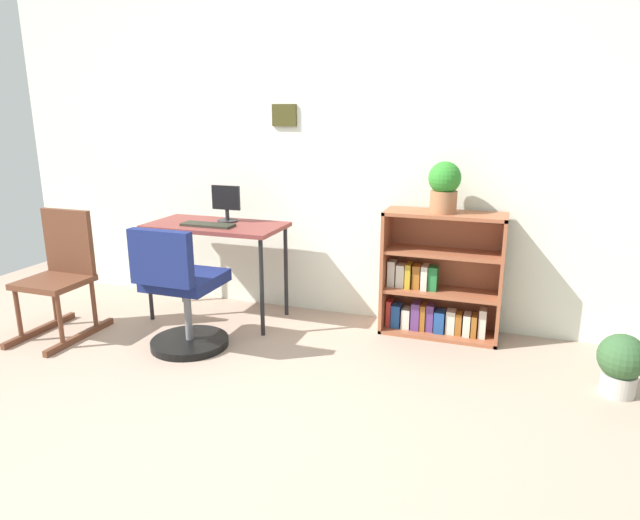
# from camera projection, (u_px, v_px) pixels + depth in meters

# --- Properties ---
(ground_plane) EXTENTS (6.24, 6.24, 0.00)m
(ground_plane) POSITION_uv_depth(u_px,v_px,m) (148.00, 457.00, 2.56)
(ground_plane) COLOR tan
(wall_back) EXTENTS (5.20, 0.12, 2.48)m
(wall_back) POSITION_uv_depth(u_px,v_px,m) (309.00, 152.00, 4.19)
(wall_back) COLOR silver
(wall_back) RESTS_ON ground_plane
(desk) EXTENTS (1.01, 0.51, 0.73)m
(desk) POSITION_uv_depth(u_px,v_px,m) (216.00, 233.00, 4.12)
(desk) COLOR brown
(desk) RESTS_ON ground_plane
(monitor) EXTENTS (0.22, 0.15, 0.27)m
(monitor) POSITION_uv_depth(u_px,v_px,m) (226.00, 204.00, 4.14)
(monitor) COLOR #262628
(monitor) RESTS_ON desk
(keyboard) EXTENTS (0.39, 0.13, 0.02)m
(keyboard) POSITION_uv_depth(u_px,v_px,m) (208.00, 225.00, 4.02)
(keyboard) COLOR #2A2B20
(keyboard) RESTS_ON desk
(office_chair) EXTENTS (0.52, 0.55, 0.85)m
(office_chair) POSITION_uv_depth(u_px,v_px,m) (181.00, 298.00, 3.61)
(office_chair) COLOR black
(office_chair) RESTS_ON ground_plane
(rocking_chair) EXTENTS (0.42, 0.64, 0.88)m
(rocking_chair) POSITION_uv_depth(u_px,v_px,m) (61.00, 273.00, 3.88)
(rocking_chair) COLOR brown
(rocking_chair) RESTS_ON ground_plane
(bookshelf_low) EXTENTS (0.82, 0.30, 0.88)m
(bookshelf_low) POSITION_uv_depth(u_px,v_px,m) (439.00, 281.00, 3.90)
(bookshelf_low) COLOR #975335
(bookshelf_low) RESTS_ON ground_plane
(potted_plant_on_shelf) EXTENTS (0.22, 0.22, 0.34)m
(potted_plant_on_shelf) POSITION_uv_depth(u_px,v_px,m) (444.00, 186.00, 3.67)
(potted_plant_on_shelf) COLOR #9E6642
(potted_plant_on_shelf) RESTS_ON bookshelf_low
(potted_plant_floor) EXTENTS (0.26, 0.26, 0.36)m
(potted_plant_floor) POSITION_uv_depth(u_px,v_px,m) (621.00, 362.00, 3.08)
(potted_plant_floor) COLOR #B7B2A8
(potted_plant_floor) RESTS_ON ground_plane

